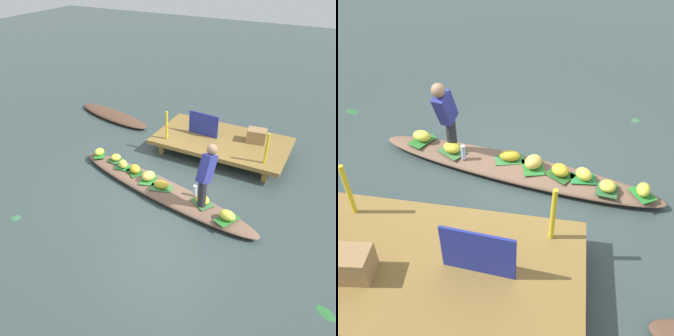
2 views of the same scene
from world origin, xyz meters
TOP-DOWN VIEW (x-y plane):
  - canal_water at (0.00, 0.00)m, footprint 40.00×40.00m
  - dock_platform at (0.51, 2.17)m, footprint 3.20×1.80m
  - vendor_boat at (0.00, 0.00)m, footprint 4.57×1.60m
  - leaf_mat_0 at (-0.32, 0.06)m, footprint 0.41×0.48m
  - banana_bunch_0 at (-0.32, 0.06)m, footprint 0.35×0.37m
  - leaf_mat_1 at (1.57, -0.35)m, footprint 0.43×0.51m
  - banana_bunch_1 at (1.57, -0.35)m, footprint 0.35×0.26m
  - leaf_mat_2 at (-0.72, 0.17)m, footprint 0.47×0.45m
  - banana_bunch_2 at (-0.72, 0.17)m, footprint 0.34×0.34m
  - leaf_mat_3 at (0.06, -0.07)m, footprint 0.49×0.36m
  - banana_bunch_3 at (0.06, -0.07)m, footprint 0.33×0.22m
  - leaf_mat_4 at (0.99, -0.13)m, footprint 0.50×0.47m
  - banana_bunch_4 at (0.99, -0.13)m, footprint 0.35×0.32m
  - leaf_mat_5 at (-1.06, 0.21)m, footprint 0.38×0.28m
  - banana_bunch_5 at (-1.06, 0.21)m, footprint 0.31×0.30m
  - leaf_mat_6 at (-1.39, 0.40)m, footprint 0.34×0.36m
  - banana_bunch_6 at (-1.39, 0.40)m, footprint 0.32×0.32m
  - leaf_mat_7 at (-1.87, 0.41)m, footprint 0.39×0.42m
  - banana_bunch_7 at (-1.87, 0.41)m, footprint 0.22×0.27m
  - vendor_person at (1.02, -0.12)m, footprint 0.27×0.48m
  - water_bottle at (0.77, 0.02)m, footprint 0.07×0.07m
  - market_banner at (0.01, 2.17)m, footprint 0.78×0.09m
  - railing_post_west at (-0.69, 1.57)m, footprint 0.06×0.06m
  - railing_post_east at (1.71, 1.57)m, footprint 0.06×0.06m
  - produce_crate at (1.28, 2.43)m, footprint 0.48×0.38m
  - drifting_plant_0 at (-2.04, -1.98)m, footprint 0.24×0.24m
  - drifting_plant_1 at (3.41, -1.38)m, footprint 0.35×0.30m

SIDE VIEW (x-z plane):
  - canal_water at x=0.00m, z-range 0.00..0.00m
  - drifting_plant_0 at x=-2.04m, z-range 0.00..0.01m
  - drifting_plant_1 at x=3.41m, z-range 0.00..0.01m
  - vendor_boat at x=0.00m, z-range 0.00..0.19m
  - leaf_mat_0 at x=-0.32m, z-range 0.19..0.20m
  - leaf_mat_1 at x=1.57m, z-range 0.19..0.20m
  - leaf_mat_2 at x=-0.72m, z-range 0.19..0.20m
  - leaf_mat_3 at x=0.06m, z-range 0.19..0.20m
  - leaf_mat_4 at x=0.99m, z-range 0.19..0.20m
  - leaf_mat_5 at x=-1.06m, z-range 0.19..0.20m
  - leaf_mat_6 at x=-1.39m, z-range 0.19..0.20m
  - leaf_mat_7 at x=-1.87m, z-range 0.19..0.20m
  - banana_bunch_6 at x=-1.39m, z-range 0.19..0.33m
  - banana_bunch_3 at x=0.06m, z-range 0.19..0.35m
  - banana_bunch_4 at x=0.99m, z-range 0.19..0.35m
  - banana_bunch_7 at x=-1.87m, z-range 0.19..0.36m
  - banana_bunch_2 at x=-0.72m, z-range 0.19..0.36m
  - banana_bunch_5 at x=-1.06m, z-range 0.19..0.37m
  - banana_bunch_1 at x=1.57m, z-range 0.19..0.37m
  - banana_bunch_0 at x=-0.32m, z-range 0.19..0.39m
  - water_bottle at x=0.77m, z-range 0.19..0.43m
  - dock_platform at x=0.51m, z-range 0.13..0.50m
  - produce_crate at x=1.28m, z-range 0.37..0.69m
  - market_banner at x=0.01m, z-range 0.37..0.94m
  - railing_post_west at x=-0.69m, z-range 0.37..1.08m
  - railing_post_east at x=1.71m, z-range 0.37..1.08m
  - vendor_person at x=1.02m, z-range 0.27..1.50m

